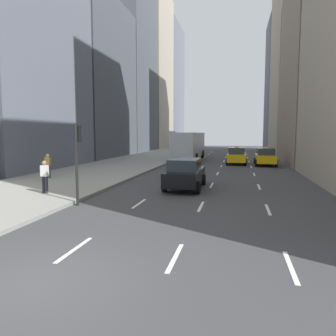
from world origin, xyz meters
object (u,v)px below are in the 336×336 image
pedestrian_mid_block (45,175)px  pedestrian_far_walking (48,164)px  city_bus (189,145)px  traffic_light_pole (77,151)px  sedan_black_near (185,173)px  taxi_lead (236,156)px  taxi_second (265,157)px

pedestrian_mid_block → pedestrian_far_walking: same height
city_bus → traffic_light_pole: traffic_light_pole is taller
sedan_black_near → pedestrian_far_walking: bearing=171.3°
taxi_lead → city_bus: (-5.61, 4.81, 0.91)m
taxi_lead → pedestrian_mid_block: (-9.38, -19.64, 0.19)m
taxi_lead → city_bus: size_ratio=0.38×
pedestrian_far_walking → city_bus: bearing=70.5°
taxi_second → taxi_lead: bearing=163.8°
city_bus → pedestrian_far_walking: size_ratio=7.04×
taxi_lead → traffic_light_pole: traffic_light_pole is taller
sedan_black_near → city_bus: 20.95m
taxi_second → pedestrian_mid_block: taxi_second is taller
taxi_lead → traffic_light_pole: size_ratio=1.22×
sedan_black_near → city_bus: (-2.81, 20.75, 0.90)m
pedestrian_mid_block → city_bus: bearing=81.2°
taxi_lead → pedestrian_far_walking: size_ratio=2.67×
taxi_lead → traffic_light_pole: (-6.75, -21.19, 1.53)m
taxi_second → pedestrian_far_walking: bearing=-138.1°
pedestrian_far_walking → taxi_lead: bearing=49.3°
city_bus → traffic_light_pole: bearing=-92.5°
traffic_light_pole → city_bus: bearing=87.5°
city_bus → taxi_lead: bearing=-40.6°
pedestrian_far_walking → traffic_light_pole: 8.91m
taxi_second → pedestrian_mid_block: bearing=-122.9°
sedan_black_near → pedestrian_far_walking: size_ratio=2.88×
taxi_lead → pedestrian_far_walking: taxi_lead is taller
pedestrian_mid_block → traffic_light_pole: 3.33m
traffic_light_pole → sedan_black_near: bearing=53.1°
taxi_lead → pedestrian_far_walking: (-12.44, -14.46, 0.19)m
taxi_lead → sedan_black_near: (-2.80, -15.93, 0.00)m
taxi_second → sedan_black_near: (-5.60, -15.12, 0.00)m
taxi_lead → taxi_second: (2.80, -0.81, 0.00)m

